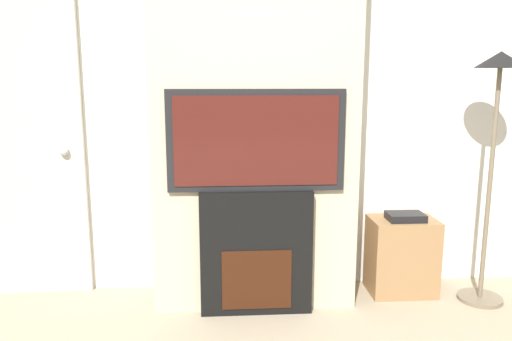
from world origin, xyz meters
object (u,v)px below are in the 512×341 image
television (256,140)px  floor_lamp (496,114)px  fireplace (256,252)px  media_stand (402,255)px

television → floor_lamp: floor_lamp is taller
fireplace → television: (0.00, -0.00, 0.71)m
television → fireplace: bearing=90.0°
television → media_stand: 1.33m
fireplace → media_stand: fireplace is taller
fireplace → television: size_ratio=0.74×
floor_lamp → fireplace: bearing=-178.0°
floor_lamp → media_stand: (-0.49, 0.16, -0.97)m
television → media_stand: (1.02, 0.22, -0.83)m
television → floor_lamp: bearing=2.1°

